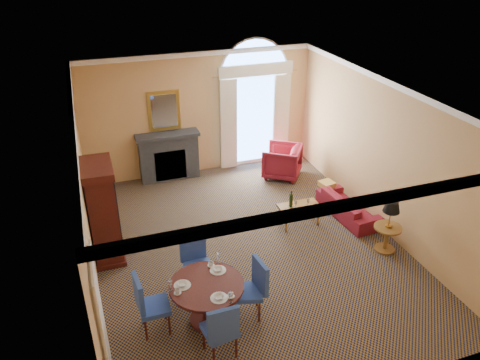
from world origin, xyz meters
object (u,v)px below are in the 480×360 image
object	(u,v)px
armoire	(103,213)
armchair	(282,161)
sofa	(348,206)
side_table	(389,220)
coffee_table	(299,207)
dining_table	(207,294)

from	to	relation	value
armoire	armchair	distance (m)	5.10
sofa	side_table	bearing A→B (deg)	177.15
sofa	coffee_table	xyz separation A→B (m)	(-1.21, 0.06, 0.18)
armoire	coffee_table	size ratio (longest dim) A/B	2.21
sofa	coffee_table	distance (m)	1.23
sofa	coffee_table	size ratio (longest dim) A/B	1.87
dining_table	coffee_table	size ratio (longest dim) A/B	1.34
armchair	side_table	bearing A→B (deg)	45.42
dining_table	side_table	xyz separation A→B (m)	(3.93, 0.73, 0.15)
sofa	dining_table	bearing A→B (deg)	113.68
armchair	coffee_table	world-z (taller)	armchair
coffee_table	armoire	bearing A→B (deg)	177.58
dining_table	coffee_table	xyz separation A→B (m)	(2.67, 2.17, -0.13)
armoire	armchair	world-z (taller)	armoire
coffee_table	sofa	bearing A→B (deg)	-2.04
dining_table	armchair	xyz separation A→B (m)	(3.25, 4.44, -0.13)
sofa	side_table	distance (m)	1.46
sofa	side_table	xyz separation A→B (m)	(0.05, -1.38, 0.47)
sofa	armchair	size ratio (longest dim) A/B	1.81
armchair	side_table	size ratio (longest dim) A/B	0.84
dining_table	coffee_table	bearing A→B (deg)	39.14
armchair	coffee_table	xyz separation A→B (m)	(-0.58, -2.26, 0.01)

